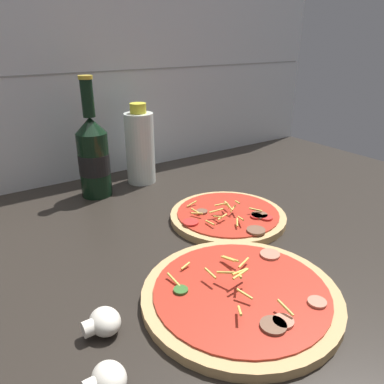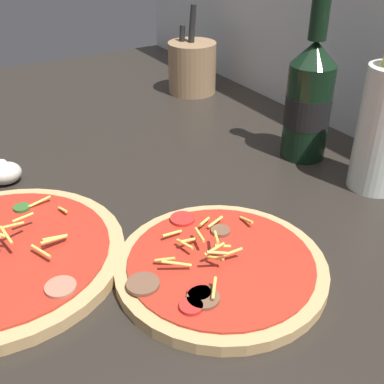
{
  "view_description": "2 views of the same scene",
  "coord_description": "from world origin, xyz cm",
  "px_view_note": "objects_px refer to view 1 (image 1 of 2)",
  "views": [
    {
      "loc": [
        -31.11,
        -50.42,
        38.55
      ],
      "look_at": [
        6.73,
        5.15,
        10.3
      ],
      "focal_mm": 35.0,
      "sensor_mm": 36.0,
      "label": 1
    },
    {
      "loc": [
        49.63,
        -21.06,
        39.04
      ],
      "look_at": [
        3.45,
        6.85,
        6.41
      ],
      "focal_mm": 45.0,
      "sensor_mm": 36.0,
      "label": 2
    }
  ],
  "objects_px": {
    "pizza_near": "(242,294)",
    "beer_bottle": "(93,156)",
    "oil_bottle": "(140,147)",
    "mushroom_left": "(103,322)",
    "mushroom_right": "(107,379)",
    "pizza_far": "(228,216)"
  },
  "relations": [
    {
      "from": "pizza_far",
      "to": "oil_bottle",
      "type": "height_order",
      "value": "oil_bottle"
    },
    {
      "from": "pizza_near",
      "to": "beer_bottle",
      "type": "height_order",
      "value": "beer_bottle"
    },
    {
      "from": "mushroom_right",
      "to": "pizza_far",
      "type": "bearing_deg",
      "value": 33.49
    },
    {
      "from": "beer_bottle",
      "to": "mushroom_left",
      "type": "bearing_deg",
      "value": -110.09
    },
    {
      "from": "pizza_far",
      "to": "mushroom_right",
      "type": "relative_size",
      "value": 5.19
    },
    {
      "from": "mushroom_right",
      "to": "pizza_near",
      "type": "bearing_deg",
      "value": 8.5
    },
    {
      "from": "pizza_near",
      "to": "beer_bottle",
      "type": "bearing_deg",
      "value": 93.55
    },
    {
      "from": "pizza_near",
      "to": "oil_bottle",
      "type": "height_order",
      "value": "oil_bottle"
    },
    {
      "from": "pizza_near",
      "to": "oil_bottle",
      "type": "bearing_deg",
      "value": 78.97
    },
    {
      "from": "pizza_near",
      "to": "pizza_far",
      "type": "relative_size",
      "value": 1.21
    },
    {
      "from": "pizza_far",
      "to": "beer_bottle",
      "type": "relative_size",
      "value": 0.86
    },
    {
      "from": "oil_bottle",
      "to": "mushroom_left",
      "type": "distance_m",
      "value": 0.56
    },
    {
      "from": "pizza_far",
      "to": "mushroom_left",
      "type": "relative_size",
      "value": 4.89
    },
    {
      "from": "oil_bottle",
      "to": "mushroom_left",
      "type": "xyz_separation_m",
      "value": [
        -0.29,
        -0.47,
        -0.08
      ]
    },
    {
      "from": "oil_bottle",
      "to": "mushroom_right",
      "type": "distance_m",
      "value": 0.64
    },
    {
      "from": "oil_bottle",
      "to": "pizza_far",
      "type": "bearing_deg",
      "value": -81.43
    },
    {
      "from": "mushroom_left",
      "to": "pizza_far",
      "type": "bearing_deg",
      "value": 25.2
    },
    {
      "from": "pizza_near",
      "to": "oil_bottle",
      "type": "relative_size",
      "value": 1.42
    },
    {
      "from": "pizza_near",
      "to": "mushroom_right",
      "type": "bearing_deg",
      "value": -171.5
    },
    {
      "from": "pizza_far",
      "to": "mushroom_left",
      "type": "bearing_deg",
      "value": -154.8
    },
    {
      "from": "oil_bottle",
      "to": "pizza_near",
      "type": "bearing_deg",
      "value": -101.03
    },
    {
      "from": "mushroom_left",
      "to": "mushroom_right",
      "type": "bearing_deg",
      "value": -109.33
    }
  ]
}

